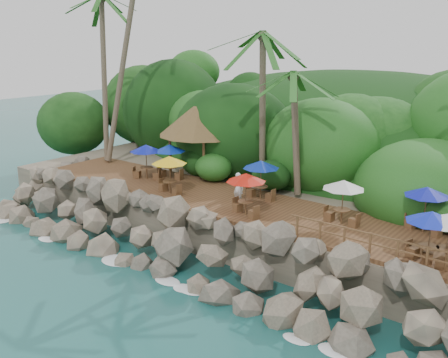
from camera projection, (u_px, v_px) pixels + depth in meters
The scene contains 12 objects.
ground at pixel (144, 277), 23.67m from camera, with size 140.00×140.00×0.00m, color #19514F.
land_base at pixel (312, 181), 35.54m from camera, with size 32.00×25.20×2.10m, color gray.
jungle_hill at pixel (356, 173), 41.52m from camera, with size 44.80×28.00×15.40m, color #143811.
seawall at pixel (173, 241), 24.88m from camera, with size 29.00×4.00×2.30m, color gray, non-canonical shape.
terrace at pixel (224, 200), 27.64m from camera, with size 26.00×5.00×0.20m, color brown.
jungle_foliage at pixel (305, 199), 35.07m from camera, with size 44.00×16.00×12.00m, color #143811, non-canonical shape.
foam_line at pixel (149, 274), 23.89m from camera, with size 25.20×0.80×0.06m.
palms at pixel (278, 3), 26.28m from camera, with size 34.32×7.36×15.05m.
palapa at pixel (201, 118), 32.22m from camera, with size 5.34×5.34×4.60m.
dining_clusters at pixel (275, 177), 25.14m from camera, with size 19.99×5.15×2.12m.
railing at pixel (370, 242), 20.24m from camera, with size 7.20×0.10×1.00m.
waiter at pixel (238, 188), 26.75m from camera, with size 0.59×0.39×1.63m, color silver.
Camera 1 is at (16.16, -14.75, 10.77)m, focal length 41.10 mm.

